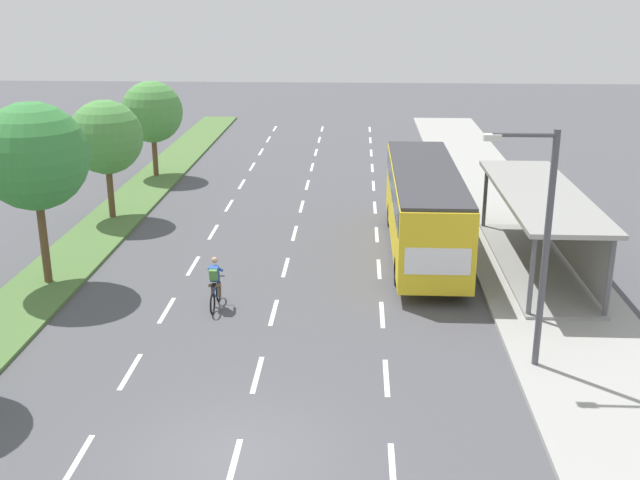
% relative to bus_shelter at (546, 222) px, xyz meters
% --- Properties ---
extents(ground_plane, '(140.00, 140.00, 0.00)m').
position_rel_bus_shelter_xyz_m(ground_plane, '(-9.53, -12.46, -1.87)').
color(ground_plane, '#4C4C51').
extents(median_strip, '(2.60, 52.00, 0.12)m').
position_rel_bus_shelter_xyz_m(median_strip, '(-17.83, 7.54, -1.81)').
color(median_strip, '#4C7038').
rests_on(median_strip, ground).
extents(sidewalk_right, '(4.50, 52.00, 0.15)m').
position_rel_bus_shelter_xyz_m(sidewalk_right, '(-0.28, 7.54, -1.79)').
color(sidewalk_right, '#9E9E99').
rests_on(sidewalk_right, ground).
extents(lane_divider_left, '(0.14, 48.04, 0.01)m').
position_rel_bus_shelter_xyz_m(lane_divider_left, '(-13.03, 6.06, -1.86)').
color(lane_divider_left, white).
rests_on(lane_divider_left, ground).
extents(lane_divider_center, '(0.14, 48.04, 0.01)m').
position_rel_bus_shelter_xyz_m(lane_divider_center, '(-9.53, 6.06, -1.86)').
color(lane_divider_center, white).
rests_on(lane_divider_center, ground).
extents(lane_divider_right, '(0.14, 48.04, 0.01)m').
position_rel_bus_shelter_xyz_m(lane_divider_right, '(-6.03, 6.06, -1.86)').
color(lane_divider_right, white).
rests_on(lane_divider_right, ground).
extents(bus_shelter, '(2.90, 10.20, 2.86)m').
position_rel_bus_shelter_xyz_m(bus_shelter, '(0.00, 0.00, 0.00)').
color(bus_shelter, gray).
rests_on(bus_shelter, sidewalk_right).
extents(bus, '(2.54, 11.29, 3.37)m').
position_rel_bus_shelter_xyz_m(bus, '(-4.28, 1.78, 0.20)').
color(bus, yellow).
rests_on(bus, ground).
extents(cyclist, '(0.46, 1.82, 1.71)m').
position_rel_bus_shelter_xyz_m(cyclist, '(-11.47, -4.07, -1.08)').
color(cyclist, black).
rests_on(cyclist, ground).
extents(median_tree_second, '(3.65, 3.65, 6.32)m').
position_rel_bus_shelter_xyz_m(median_tree_second, '(-17.73, -2.33, 2.73)').
color(median_tree_second, brown).
rests_on(median_tree_second, median_strip).
extents(median_tree_third, '(3.24, 3.24, 5.25)m').
position_rel_bus_shelter_xyz_m(median_tree_third, '(-17.91, 5.65, 1.87)').
color(median_tree_third, brown).
rests_on(median_tree_third, median_strip).
extents(median_tree_fourth, '(3.28, 3.28, 5.13)m').
position_rel_bus_shelter_xyz_m(median_tree_fourth, '(-17.95, 13.63, 1.73)').
color(median_tree_fourth, brown).
rests_on(median_tree_fourth, median_strip).
extents(streetlight, '(1.91, 0.24, 6.50)m').
position_rel_bus_shelter_xyz_m(streetlight, '(-2.11, -7.85, 2.02)').
color(streetlight, '#4C4C51').
rests_on(streetlight, sidewalk_right).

